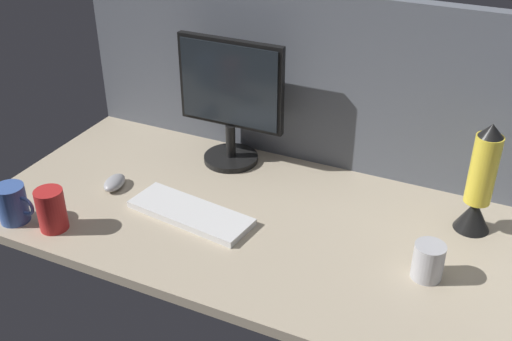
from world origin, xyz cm
name	(u,v)px	position (x,y,z in cm)	size (l,w,h in cm)	color
ground_plane	(292,227)	(0.00, 0.00, -1.50)	(180.00, 80.00, 3.00)	tan
cubicle_wall_back	(341,84)	(0.00, 37.50, 28.02)	(180.00, 5.00, 56.05)	#565B66
monitor	(230,98)	(-32.10, 25.11, 22.40)	(35.58, 18.00, 41.55)	black
keyboard	(191,213)	(-27.86, -9.32, 1.00)	(37.00, 13.00, 2.00)	silver
mouse	(114,183)	(-56.99, -5.85, 1.70)	(5.60, 9.60, 3.40)	#99999E
mug_ceramic_blue	(13,204)	(-71.81, -32.32, 5.65)	(12.12, 8.35, 11.26)	#38569E
mug_red_plastic	(51,210)	(-59.38, -30.58, 6.14)	(7.90, 7.90, 12.28)	red
mug_steel	(428,261)	(39.15, -7.24, 4.83)	(7.82, 7.82, 9.65)	#B2B2B7
lava_lamp	(480,187)	(46.30, 18.91, 13.63)	(9.93, 9.93, 32.48)	black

